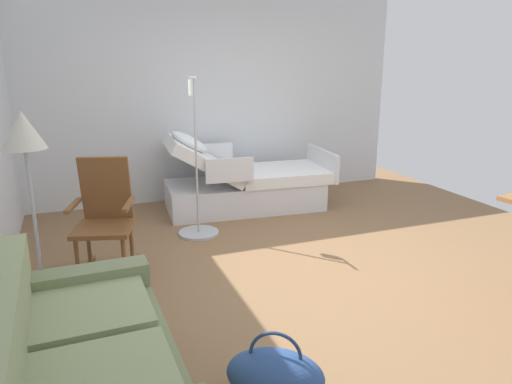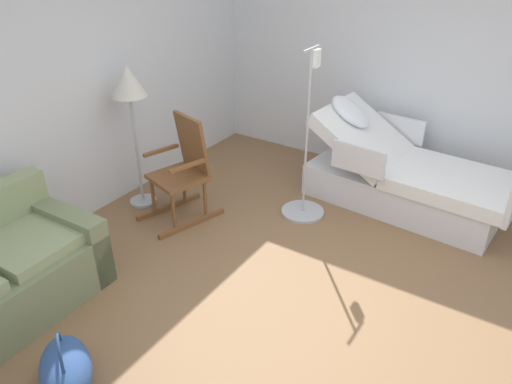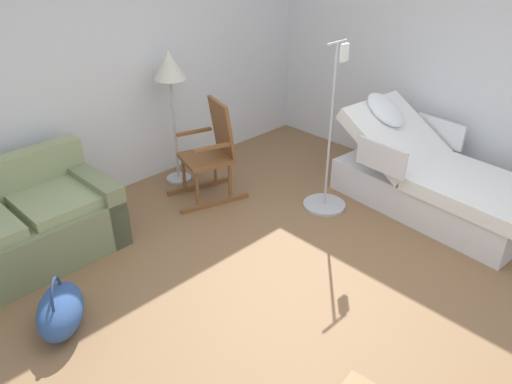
% 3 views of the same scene
% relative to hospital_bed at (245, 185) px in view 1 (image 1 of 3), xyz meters
% --- Properties ---
extents(ground_plane, '(6.36, 6.36, 0.00)m').
position_rel_hospital_bed_xyz_m(ground_plane, '(-1.85, 0.14, -0.31)').
color(ground_plane, olive).
extents(side_wall, '(0.10, 5.19, 2.70)m').
position_rel_hospital_bed_xyz_m(side_wall, '(0.74, 0.14, 1.04)').
color(side_wall, silver).
rests_on(side_wall, ground).
extents(hospital_bed, '(1.13, 2.13, 1.07)m').
position_rel_hospital_bed_xyz_m(hospital_bed, '(0.00, 0.00, 0.00)').
color(hospital_bed, silver).
rests_on(hospital_bed, ground).
extents(couch, '(1.62, 0.89, 0.85)m').
position_rel_hospital_bed_xyz_m(couch, '(-3.33, 2.05, -0.00)').
color(couch, '#737D57').
rests_on(couch, ground).
extents(rocking_chair, '(0.86, 0.67, 1.05)m').
position_rel_hospital_bed_xyz_m(rocking_chair, '(-1.39, 1.79, 0.20)').
color(rocking_chair, brown).
rests_on(rocking_chair, ground).
extents(floor_lamp, '(0.34, 0.34, 1.48)m').
position_rel_hospital_bed_xyz_m(floor_lamp, '(-1.46, 2.34, 0.92)').
color(floor_lamp, '#B2B5BA').
rests_on(floor_lamp, ground).
extents(duffel_bag, '(0.58, 0.64, 0.43)m').
position_rel_hospital_bed_xyz_m(duffel_bag, '(-3.45, 1.05, -0.15)').
color(duffel_bag, '#2D4C84').
rests_on(duffel_bag, ground).
extents(iv_pole, '(0.44, 0.44, 1.69)m').
position_rel_hospital_bed_xyz_m(iv_pole, '(-0.72, 0.80, -0.06)').
color(iv_pole, '#B2B5BA').
rests_on(iv_pole, ground).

